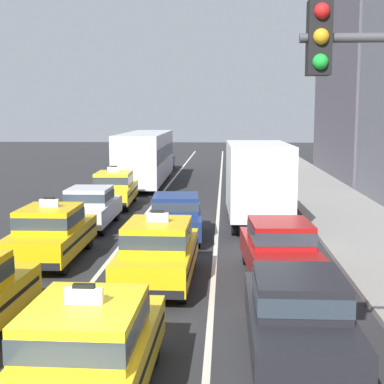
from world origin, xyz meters
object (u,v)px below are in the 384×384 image
at_px(taxi_center_second, 158,251).
at_px(sedan_center_third, 176,215).
at_px(taxi_center_nearest, 87,352).
at_px(bus_left_fifth, 146,155).
at_px(box_truck_right_third, 256,179).
at_px(taxi_left_fourth, 114,188).
at_px(sedan_left_third, 90,206).
at_px(sedan_left_sixth, 163,159).
at_px(sedan_right_second, 280,248).
at_px(sedan_right_nearest, 298,313).
at_px(taxi_left_second, 51,232).

relative_size(taxi_center_second, sedan_center_third, 1.04).
xyz_separation_m(taxi_center_second, sedan_center_third, (-0.01, 5.39, -0.03)).
relative_size(taxi_center_nearest, sedan_center_third, 1.04).
bearing_deg(bus_left_fifth, box_truck_right_third, -63.47).
xyz_separation_m(taxi_left_fourth, bus_left_fifth, (0.33, 8.68, 0.94)).
bearing_deg(bus_left_fifth, sedan_left_third, -91.14).
relative_size(sedan_left_sixth, sedan_center_third, 1.00).
bearing_deg(taxi_left_fourth, box_truck_right_third, -29.80).
height_order(taxi_center_second, sedan_right_second, taxi_center_second).
bearing_deg(taxi_center_second, sedan_right_second, 11.48).
relative_size(sedan_center_third, sedan_right_nearest, 1.02).
xyz_separation_m(sedan_left_sixth, sedan_right_second, (6.39, -29.46, 0.00)).
distance_m(taxi_left_second, sedan_left_third, 5.03).
relative_size(sedan_left_third, bus_left_fifth, 0.38).
bearing_deg(sedan_right_nearest, box_truck_right_third, 90.38).
bearing_deg(sedan_center_third, taxi_left_fourth, 117.41).
bearing_deg(taxi_center_nearest, sedan_center_third, 88.45).
height_order(bus_left_fifth, box_truck_right_third, box_truck_right_third).
bearing_deg(box_truck_right_third, taxi_left_second, -135.38).
bearing_deg(taxi_left_fourth, sedan_right_second, -59.75).
bearing_deg(taxi_left_second, sedan_right_nearest, -44.88).
bearing_deg(sedan_right_nearest, taxi_left_fourth, 111.67).
height_order(taxi_left_fourth, box_truck_right_third, box_truck_right_third).
bearing_deg(box_truck_right_third, sedan_left_sixth, 105.92).
relative_size(sedan_left_third, taxi_left_fourth, 0.93).
bearing_deg(box_truck_right_third, bus_left_fifth, 116.53).
xyz_separation_m(bus_left_fifth, box_truck_right_third, (6.20, -12.42, -0.04)).
xyz_separation_m(sedan_left_sixth, sedan_center_third, (3.19, -24.72, 0.00)).
bearing_deg(taxi_center_second, taxi_left_fourth, 106.22).
height_order(taxi_left_fourth, taxi_center_nearest, same).
relative_size(taxi_left_second, taxi_center_second, 1.00).
height_order(taxi_left_second, taxi_center_second, same).
xyz_separation_m(taxi_left_second, bus_left_fifth, (0.26, 18.80, 0.94)).
xyz_separation_m(taxi_left_second, taxi_left_fourth, (-0.06, 10.12, 0.00)).
bearing_deg(sedan_left_third, bus_left_fifth, 88.86).
distance_m(sedan_left_third, sedan_center_third, 3.91).
bearing_deg(taxi_left_second, taxi_left_fourth, 90.36).
bearing_deg(taxi_left_fourth, sedan_left_sixth, 88.84).
distance_m(taxi_center_second, sedan_center_third, 5.39).
distance_m(taxi_center_nearest, sedan_right_nearest, 3.90).
height_order(bus_left_fifth, sedan_left_sixth, bus_left_fifth).
bearing_deg(sedan_center_third, box_truck_right_third, 46.22).
relative_size(taxi_center_nearest, sedan_right_nearest, 1.07).
relative_size(sedan_right_nearest, sedan_right_second, 0.98).
relative_size(taxi_center_nearest, taxi_center_second, 1.00).
xyz_separation_m(sedan_left_third, sedan_right_second, (6.70, -6.50, 0.00)).
xyz_separation_m(taxi_left_second, taxi_center_nearest, (3.17, -8.46, 0.00)).
relative_size(taxi_left_fourth, bus_left_fifth, 0.41).
relative_size(taxi_left_fourth, taxi_center_second, 1.01).
distance_m(bus_left_fifth, sedan_right_nearest, 26.11).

